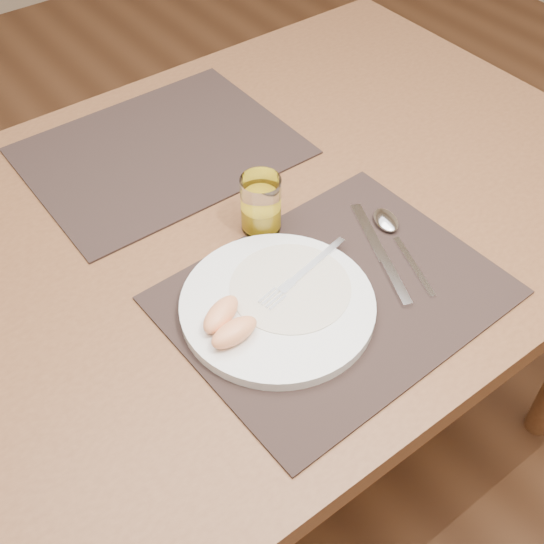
% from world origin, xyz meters
% --- Properties ---
extents(ground, '(5.00, 5.00, 0.00)m').
position_xyz_m(ground, '(0.00, 0.00, 0.00)').
color(ground, brown).
rests_on(ground, ground).
extents(table, '(1.40, 0.90, 0.75)m').
position_xyz_m(table, '(0.00, 0.00, 0.67)').
color(table, brown).
rests_on(table, ground).
extents(placemat_near, '(0.46, 0.37, 0.00)m').
position_xyz_m(placemat_near, '(0.03, -0.22, 0.75)').
color(placemat_near, '#2E211D').
rests_on(placemat_near, table).
extents(placemat_far, '(0.45, 0.35, 0.00)m').
position_xyz_m(placemat_far, '(0.00, 0.22, 0.75)').
color(placemat_far, '#2E211D').
rests_on(placemat_far, table).
extents(plate, '(0.27, 0.27, 0.02)m').
position_xyz_m(plate, '(-0.05, -0.19, 0.76)').
color(plate, white).
rests_on(plate, placemat_near).
extents(plate_dressing, '(0.17, 0.17, 0.00)m').
position_xyz_m(plate_dressing, '(-0.02, -0.18, 0.77)').
color(plate_dressing, white).
rests_on(plate_dressing, plate).
extents(fork, '(0.17, 0.05, 0.00)m').
position_xyz_m(fork, '(-0.00, -0.18, 0.77)').
color(fork, silver).
rests_on(fork, plate).
extents(knife, '(0.10, 0.21, 0.01)m').
position_xyz_m(knife, '(0.13, -0.22, 0.76)').
color(knife, silver).
rests_on(knife, placemat_near).
extents(spoon, '(0.08, 0.19, 0.01)m').
position_xyz_m(spoon, '(0.18, -0.17, 0.76)').
color(spoon, silver).
rests_on(spoon, placemat_near).
extents(juice_glass, '(0.06, 0.06, 0.09)m').
position_xyz_m(juice_glass, '(0.03, -0.05, 0.80)').
color(juice_glass, white).
rests_on(juice_glass, placemat_near).
extents(grapefruit_wedges, '(0.08, 0.08, 0.03)m').
position_xyz_m(grapefruit_wedges, '(-0.13, -0.19, 0.78)').
color(grapefruit_wedges, '#FFA468').
rests_on(grapefruit_wedges, plate).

